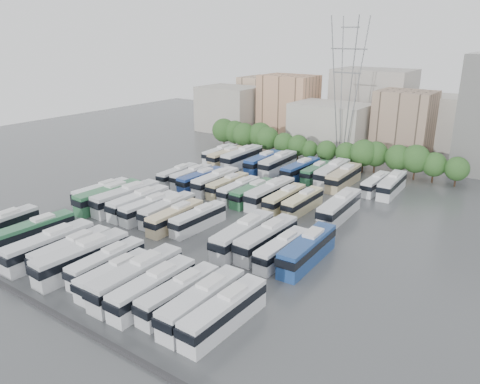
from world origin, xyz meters
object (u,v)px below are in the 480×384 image
Objects in this scene: bus_r0_s8 at (114,275)px; bus_r2_s3 at (201,179)px; bus_r0_s0 at (0,225)px; bus_r2_s5 at (228,185)px; bus_r0_s12 at (203,302)px; bus_r1_s7 at (198,219)px; bus_r0_s5 at (72,250)px; bus_r0_s10 at (153,288)px; bus_r0_s2 at (35,231)px; bus_r1_s3 at (139,202)px; bus_r2_s9 at (285,199)px; bus_r1_s5 at (168,210)px; bus_r1_s12 at (282,249)px; bus_r3_s5 at (278,163)px; bus_r2_s12 at (339,207)px; bus_r1_s13 at (307,249)px; bus_r2_s4 at (216,181)px; bus_r3_s7 at (300,169)px; bus_r3_s8 at (316,172)px; bus_r0_s6 at (82,257)px; bus_r0_s13 at (224,312)px; bus_r3_s13 at (392,185)px; bus_r2_s10 at (303,202)px; bus_r3_s2 at (242,157)px; bus_r1_s0 at (102,192)px; bus_r1_s6 at (176,217)px; bus_r1_s4 at (150,208)px; bus_r3_s1 at (227,156)px; bus_r0_s4 at (49,246)px; bus_r3_s0 at (220,154)px; bus_r0_s11 at (179,294)px; bus_r1_s10 at (243,235)px; bus_r3_s12 at (375,184)px; electricity_pylon at (346,83)px; bus_r1_s11 at (267,238)px; bus_r1_s1 at (109,196)px; bus_r2_s6 at (239,190)px; bus_r0_s9 at (137,277)px; bus_r1_s2 at (126,198)px; bus_r2_s1 at (178,175)px; bus_r3_s4 at (263,162)px; bus_r2_s7 at (253,193)px.

bus_r0_s8 is 39.97m from bus_r2_s3.
bus_r2_s5 is at bearing 63.51° from bus_r0_s0.
bus_r0_s12 is 1.15× the size of bus_r2_s5.
bus_r0_s5 is at bearing -106.61° from bus_r1_s7.
bus_r0_s2 is at bearing 176.54° from bus_r0_s10.
bus_r1_s3 is 25.90m from bus_r2_s9.
bus_r0_s2 is 1.03× the size of bus_r1_s5.
bus_r1_s12 is 0.85× the size of bus_r3_s5.
bus_r3_s5 is at bearing 88.25° from bus_r0_s5.
bus_r1_s12 is 1.02× the size of bus_r2_s5.
bus_r1_s5 is 1.07× the size of bus_r1_s12.
bus_r1_s5 is at bearing -146.18° from bus_r2_s12.
bus_r1_s13 is 1.07× the size of bus_r2_s4.
bus_r3_s7 is 1.14× the size of bus_r3_s8.
bus_r0_s6 is 1.09× the size of bus_r0_s13.
bus_r2_s10 is at bearing -120.42° from bus_r3_s13.
bus_r0_s10 reaches higher than bus_r0_s8.
bus_r3_s2 is at bearing -179.22° from bus_r3_s5.
bus_r1_s0 reaches higher than bus_r1_s6.
bus_r1_s4 is (13.20, -0.52, 0.01)m from bus_r1_s0.
bus_r2_s4 reaches higher than bus_r3_s1.
bus_r3_s0 is at bearing 103.37° from bus_r0_s4.
bus_r0_s8 is at bearing -178.19° from bus_r0_s10.
bus_r0_s11 is 0.86× the size of bus_r1_s10.
bus_r3_s0 is 39.84m from bus_r3_s12.
bus_r0_s0 is 0.99× the size of bus_r0_s13.
electricity_pylon reaches higher than bus_r0_s0.
bus_r0_s2 reaches higher than bus_r3_s8.
bus_r2_s4 is (-23.18, 17.32, -0.07)m from bus_r1_s11.
bus_r3_s12 is at bearing 93.16° from bus_r1_s13.
bus_r0_s8 is 29.36m from bus_r1_s1.
bus_r0_s8 is at bearing -100.01° from bus_r2_s10.
bus_r2_s6 is 0.88× the size of bus_r3_s7.
bus_r0_s9 is 29.76m from bus_r1_s2.
bus_r2_s1 is 29.76m from bus_r3_s8.
bus_r0_s6 reaches higher than bus_r1_s13.
bus_r0_s6 is at bearing -128.51° from bus_r1_s10.
bus_r1_s13 is 35.73m from bus_r3_s13.
bus_r1_s7 reaches higher than bus_r2_s1.
bus_r0_s8 is 0.84× the size of bus_r1_s11.
bus_r1_s1 is at bearing -116.38° from bus_r3_s7.
bus_r3_s12 is (-0.07, 53.65, -0.31)m from bus_r0_s12.
bus_r1_s6 is at bearing 119.04° from bus_r0_s9.
bus_r3_s4 is at bearing -5.79° from bus_r3_s2.
bus_r1_s11 is at bearing -3.45° from bus_r1_s5.
bus_r2_s4 is at bearing 170.33° from bus_r2_s6.
bus_r1_s11 is at bearing 41.54° from bus_r0_s5.
bus_r0_s9 is at bearing -78.00° from bus_r2_s7.
bus_r2_s12 is at bearing 30.89° from bus_r1_s3.
bus_r0_s12 is (13.24, 1.27, 0.29)m from bus_r0_s8.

